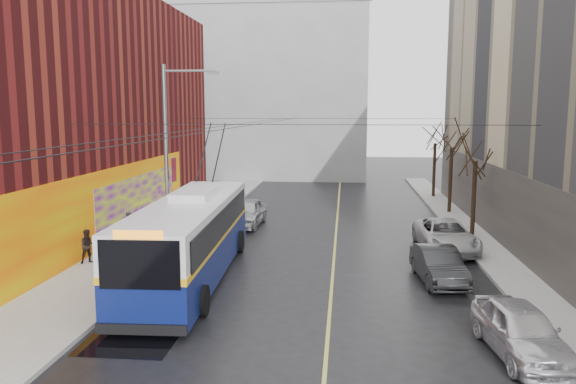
# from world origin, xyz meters

# --- Properties ---
(ground) EXTENTS (140.00, 140.00, 0.00)m
(ground) POSITION_xyz_m (0.00, 0.00, 0.00)
(ground) COLOR black
(ground) RESTS_ON ground
(sidewalk_left) EXTENTS (4.00, 60.00, 0.15)m
(sidewalk_left) POSITION_xyz_m (-8.00, 12.00, 0.07)
(sidewalk_left) COLOR gray
(sidewalk_left) RESTS_ON ground
(sidewalk_right) EXTENTS (2.00, 60.00, 0.15)m
(sidewalk_right) POSITION_xyz_m (9.00, 12.00, 0.07)
(sidewalk_right) COLOR gray
(sidewalk_right) RESTS_ON ground
(lane_line) EXTENTS (0.12, 50.00, 0.01)m
(lane_line) POSITION_xyz_m (1.50, 14.00, 0.00)
(lane_line) COLOR #BFB74C
(lane_line) RESTS_ON ground
(building_left) EXTENTS (12.11, 36.00, 14.00)m
(building_left) POSITION_xyz_m (-15.99, 13.99, 6.99)
(building_left) COLOR #4F0F11
(building_left) RESTS_ON ground
(building_far) EXTENTS (20.50, 12.10, 18.00)m
(building_far) POSITION_xyz_m (-6.00, 44.99, 9.02)
(building_far) COLOR gray
(building_far) RESTS_ON ground
(streetlight_pole) EXTENTS (2.65, 0.60, 9.00)m
(streetlight_pole) POSITION_xyz_m (-6.14, 10.00, 4.85)
(streetlight_pole) COLOR slate
(streetlight_pole) RESTS_ON ground
(catenary_wires) EXTENTS (18.00, 60.00, 0.22)m
(catenary_wires) POSITION_xyz_m (-2.54, 14.77, 6.25)
(catenary_wires) COLOR black
(tree_near) EXTENTS (3.20, 3.20, 6.40)m
(tree_near) POSITION_xyz_m (9.00, 16.00, 4.98)
(tree_near) COLOR black
(tree_near) RESTS_ON ground
(tree_mid) EXTENTS (3.20, 3.20, 6.68)m
(tree_mid) POSITION_xyz_m (9.00, 23.00, 5.25)
(tree_mid) COLOR black
(tree_mid) RESTS_ON ground
(tree_far) EXTENTS (3.20, 3.20, 6.57)m
(tree_far) POSITION_xyz_m (9.00, 30.00, 5.14)
(tree_far) COLOR black
(tree_far) RESTS_ON ground
(puddle) EXTENTS (2.78, 3.56, 0.01)m
(puddle) POSITION_xyz_m (-4.46, 0.94, 0.00)
(puddle) COLOR black
(puddle) RESTS_ON ground
(pigeons_flying) EXTENTS (2.62, 2.12, 1.60)m
(pigeons_flying) POSITION_xyz_m (-2.58, 9.56, 7.54)
(pigeons_flying) COLOR slate
(trolleybus) EXTENTS (3.54, 13.40, 6.29)m
(trolleybus) POSITION_xyz_m (-4.37, 6.94, 1.75)
(trolleybus) COLOR #0A1552
(trolleybus) RESTS_ON ground
(parked_car_a) EXTENTS (2.25, 4.54, 1.49)m
(parked_car_a) POSITION_xyz_m (7.00, 0.58, 0.74)
(parked_car_a) COLOR silver
(parked_car_a) RESTS_ON ground
(parked_car_b) EXTENTS (1.92, 4.44, 1.42)m
(parked_car_b) POSITION_xyz_m (5.80, 7.39, 0.71)
(parked_car_b) COLOR black
(parked_car_b) RESTS_ON ground
(parked_car_c) EXTENTS (2.84, 5.61, 1.52)m
(parked_car_c) POSITION_xyz_m (7.00, 12.78, 0.76)
(parked_car_c) COLOR silver
(parked_car_c) RESTS_ON ground
(following_car) EXTENTS (2.18, 4.90, 1.64)m
(following_car) POSITION_xyz_m (-3.98, 17.72, 0.82)
(following_car) COLOR #ABACB0
(following_car) RESTS_ON ground
(pedestrian_a) EXTENTS (0.64, 0.75, 1.74)m
(pedestrian_a) POSITION_xyz_m (-8.72, 11.36, 1.02)
(pedestrian_a) COLOR black
(pedestrian_a) RESTS_ON sidewalk_left
(pedestrian_b) EXTENTS (0.94, 0.91, 1.53)m
(pedestrian_b) POSITION_xyz_m (-9.42, 8.17, 0.92)
(pedestrian_b) COLOR black
(pedestrian_b) RESTS_ON sidewalk_left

